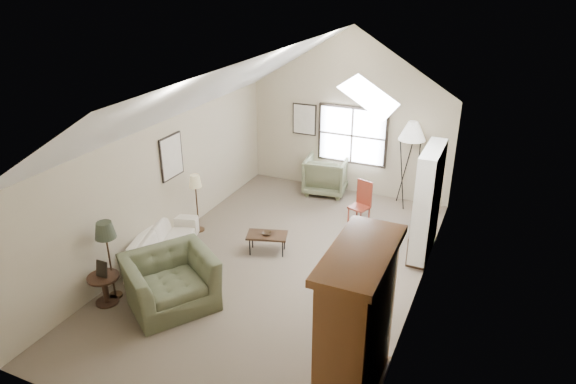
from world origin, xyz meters
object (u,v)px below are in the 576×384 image
at_px(armchair_near, 171,281).
at_px(armoire, 356,327).
at_px(armchair_far, 326,175).
at_px(side_table, 105,289).
at_px(coffee_table, 267,243).
at_px(sofa, 164,243).
at_px(side_chair, 359,203).

bearing_deg(armchair_near, armoire, -66.51).
bearing_deg(armoire, armchair_near, 168.86).
relative_size(armchair_near, armchair_far, 1.35).
relative_size(armoire, side_table, 4.21).
bearing_deg(armchair_far, coffee_table, 81.51).
relative_size(armchair_far, side_table, 1.96).
bearing_deg(side_table, sofa, 90.00).
relative_size(coffee_table, side_chair, 0.80).
bearing_deg(side_chair, armchair_near, -97.47).
bearing_deg(sofa, coffee_table, -78.20).
relative_size(armchair_near, side_table, 2.65).
distance_m(armchair_near, armchair_far, 5.44).
xyz_separation_m(armoire, side_table, (-4.38, 0.24, -0.84)).
distance_m(side_table, side_chair, 5.42).
bearing_deg(armchair_near, side_table, 146.39).
xyz_separation_m(coffee_table, side_table, (-1.74, -2.58, 0.06)).
distance_m(coffee_table, side_table, 3.11).
bearing_deg(armoire, side_table, 176.81).
relative_size(coffee_table, side_table, 1.50).
height_order(sofa, armchair_far, armchair_far).
height_order(armoire, side_chair, armoire).
xyz_separation_m(armchair_far, side_chair, (1.24, -1.31, 0.02)).
relative_size(sofa, side_table, 3.99).
distance_m(sofa, armchair_near, 1.58).
bearing_deg(side_chair, sofa, -117.78).
bearing_deg(sofa, armchair_far, -40.63).
distance_m(armchair_far, side_table, 6.07).
height_order(armchair_far, side_table, armchair_far).
relative_size(armchair_near, side_chair, 1.42).
relative_size(sofa, armchair_far, 2.04).
bearing_deg(armchair_far, side_table, 65.20).
bearing_deg(armoire, coffee_table, 133.05).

